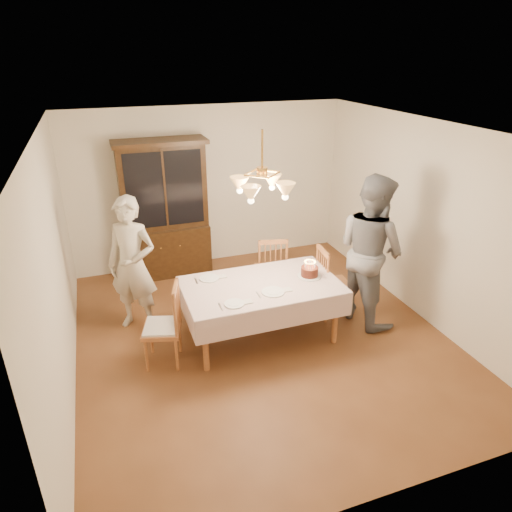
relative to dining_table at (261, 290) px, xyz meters
name	(u,v)px	position (x,y,z in m)	size (l,w,h in m)	color
ground	(261,336)	(0.00, 0.00, -0.68)	(5.00, 5.00, 0.00)	#5B331A
room_shell	(262,221)	(0.00, 0.00, 0.90)	(5.00, 5.00, 5.00)	white
dining_table	(261,290)	(0.00, 0.00, 0.00)	(1.90, 1.10, 0.76)	brown
china_hutch	(165,212)	(-0.78, 2.25, 0.36)	(1.38, 0.54, 2.16)	black
chair_far_side	(271,271)	(0.47, 0.89, -0.24)	(0.52, 0.51, 1.00)	brown
chair_left_end	(163,328)	(-1.24, -0.10, -0.23)	(0.53, 0.54, 1.00)	brown
chair_right_end	(333,285)	(1.11, 0.19, -0.24)	(0.46, 0.48, 1.00)	brown
elderly_woman	(132,265)	(-1.44, 0.79, 0.21)	(0.65, 0.43, 1.78)	beige
adult_in_grey	(370,250)	(1.49, -0.02, 0.32)	(0.97, 0.76, 2.00)	slate
birthday_cake	(309,272)	(0.64, -0.01, 0.14)	(0.30, 0.30, 0.21)	white
place_setting_near_left	(235,304)	(-0.44, -0.35, 0.08)	(0.38, 0.23, 0.02)	white
place_setting_near_right	(274,292)	(0.07, -0.24, 0.08)	(0.42, 0.27, 0.02)	white
place_setting_far_left	(210,278)	(-0.55, 0.35, 0.08)	(0.39, 0.24, 0.02)	white
chandelier	(262,187)	(0.00, 0.00, 1.29)	(0.62, 0.62, 0.73)	#BF8C3F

